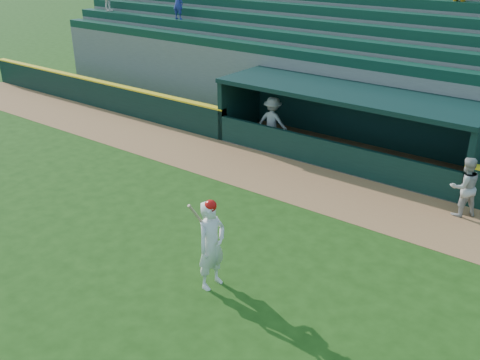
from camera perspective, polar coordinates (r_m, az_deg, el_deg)
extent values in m
plane|color=#1C4110|center=(13.86, -4.02, -7.09)|extent=(120.00, 120.00, 0.00)
cube|color=#96653C|center=(17.39, 6.57, -0.29)|extent=(40.00, 3.00, 0.01)
cube|color=black|center=(26.18, -15.22, 8.90)|extent=(15.50, 0.30, 1.20)
cube|color=yellow|center=(26.03, -15.38, 10.24)|extent=(15.50, 0.32, 0.06)
imported|color=#A9A9A3|center=(16.22, 22.83, -0.67)|extent=(1.08, 1.07, 1.76)
imported|color=#A7A7A1|center=(20.19, 3.49, 6.22)|extent=(1.28, 0.81, 1.88)
cube|color=slate|center=(19.67, 10.78, 2.47)|extent=(9.00, 2.60, 0.04)
cube|color=black|center=(21.58, 0.02, 8.06)|extent=(0.20, 2.60, 2.30)
cube|color=black|center=(17.91, 24.24, 2.34)|extent=(0.20, 2.60, 2.30)
cube|color=black|center=(20.41, 12.71, 6.49)|extent=(9.40, 0.20, 2.30)
cube|color=black|center=(18.94, 11.34, 9.11)|extent=(9.40, 2.80, 0.16)
cube|color=black|center=(18.48, 9.17, 2.74)|extent=(9.00, 0.16, 1.00)
cube|color=brown|center=(20.27, 11.87, 3.74)|extent=(8.40, 0.45, 0.10)
cube|color=slate|center=(20.79, 13.41, 7.62)|extent=(34.00, 0.85, 2.91)
cube|color=#0F3828|center=(20.28, 13.72, 11.97)|extent=(34.00, 0.60, 0.36)
cube|color=slate|center=(21.48, 14.42, 8.68)|extent=(34.00, 0.85, 3.36)
cube|color=#0F3828|center=(20.97, 14.83, 13.51)|extent=(34.00, 0.60, 0.36)
cube|color=slate|center=(22.19, 15.38, 9.67)|extent=(34.00, 0.85, 3.81)
cube|color=#0F3828|center=(21.67, 15.88, 14.94)|extent=(34.00, 0.60, 0.36)
cube|color=slate|center=(22.91, 16.29, 10.60)|extent=(34.00, 0.85, 4.26)
cube|color=#0F3828|center=(22.39, 16.88, 16.28)|extent=(34.00, 0.60, 0.36)
cube|color=slate|center=(23.64, 17.14, 11.47)|extent=(34.00, 0.85, 4.71)
cube|color=#0F3828|center=(23.13, 17.83, 17.53)|extent=(34.00, 0.60, 0.36)
cube|color=slate|center=(24.38, 17.94, 12.28)|extent=(34.00, 0.85, 5.16)
cube|color=slate|center=(25.13, 18.71, 13.04)|extent=(34.00, 0.85, 5.61)
cube|color=slate|center=(25.66, 19.15, 13.20)|extent=(34.50, 0.30, 5.61)
imported|color=navy|center=(26.44, -6.65, 18.29)|extent=(0.57, 0.39, 1.51)
imported|color=white|center=(11.89, -3.06, -6.97)|extent=(0.56, 0.80, 2.10)
sphere|color=red|center=(11.41, -3.17, -2.77)|extent=(0.27, 0.27, 0.27)
cylinder|color=tan|center=(11.47, -4.54, -3.94)|extent=(0.15, 0.53, 0.76)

